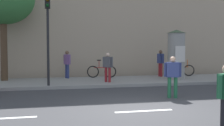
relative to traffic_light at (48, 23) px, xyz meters
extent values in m
plane|color=#38383A|center=(2.87, -5.24, -3.07)|extent=(80.00, 80.00, 0.00)
cube|color=gray|center=(2.87, 1.76, -2.99)|extent=(36.00, 4.00, 0.15)
cube|color=silver|center=(-1.13, -5.24, -3.06)|extent=(1.80, 0.16, 0.01)
cube|color=silver|center=(2.87, -5.24, -3.06)|extent=(1.80, 0.16, 0.01)
cube|color=tan|center=(2.87, 6.76, 2.38)|extent=(36.00, 5.00, 10.90)
cylinder|color=black|center=(0.00, 0.11, -1.12)|extent=(0.12, 0.12, 3.59)
cube|color=black|center=(0.00, -0.07, 1.05)|extent=(0.24, 0.24, 0.75)
sphere|color=#3C2906|center=(0.00, -0.20, 1.04)|extent=(0.16, 0.16, 0.16)
sphere|color=#07330F|center=(0.00, -0.20, 0.80)|extent=(0.16, 0.16, 0.16)
cylinder|color=gray|center=(7.14, 1.35, -1.59)|extent=(0.98, 0.98, 2.64)
cone|color=#334C33|center=(7.14, 1.35, -0.17)|extent=(1.07, 1.07, 0.20)
cube|color=silver|center=(7.14, 0.85, -1.46)|extent=(0.59, 0.02, 0.90)
cylinder|color=#4C3826|center=(-2.40, 2.74, -1.38)|extent=(0.36, 0.36, 3.08)
cylinder|color=#1E5938|center=(4.55, -3.39, -2.67)|extent=(0.14, 0.14, 0.80)
cylinder|color=#1E5938|center=(4.77, -3.46, -2.67)|extent=(0.14, 0.14, 0.80)
cube|color=navy|center=(4.66, -3.42, -1.98)|extent=(0.52, 0.38, 0.57)
cylinder|color=navy|center=(4.39, -3.34, -1.98)|extent=(0.09, 0.09, 0.54)
cylinder|color=navy|center=(4.93, -3.51, -1.98)|extent=(0.09, 0.09, 0.54)
sphere|color=tan|center=(4.66, -3.42, -1.59)|extent=(0.22, 0.22, 0.22)
cylinder|color=black|center=(3.88, -7.63, -2.68)|extent=(0.14, 0.14, 0.77)
cylinder|color=#1E5938|center=(3.74, -7.68, -2.03)|extent=(0.09, 0.09, 0.52)
cylinder|color=maroon|center=(3.08, 0.70, -2.53)|extent=(0.14, 0.14, 0.78)
cylinder|color=maroon|center=(2.93, 0.88, -2.53)|extent=(0.14, 0.14, 0.78)
cube|color=#4C4C51|center=(3.01, 0.79, -1.87)|extent=(0.49, 0.52, 0.55)
cylinder|color=#4C4C51|center=(3.19, 0.58, -1.87)|extent=(0.09, 0.09, 0.52)
cylinder|color=#4C4C51|center=(2.82, 1.01, -1.87)|extent=(0.09, 0.09, 0.52)
sphere|color=beige|center=(3.01, 0.79, -1.49)|extent=(0.21, 0.21, 0.21)
cylinder|color=maroon|center=(6.85, 3.06, -2.49)|extent=(0.14, 0.14, 0.84)
cylinder|color=maroon|center=(6.87, 2.83, -2.49)|extent=(0.14, 0.14, 0.84)
cube|color=navy|center=(6.86, 2.95, -1.77)|extent=(0.29, 0.49, 0.60)
cylinder|color=navy|center=(6.83, 3.22, -1.77)|extent=(0.09, 0.09, 0.57)
cylinder|color=navy|center=(6.89, 2.67, -1.77)|extent=(0.09, 0.09, 0.57)
sphere|color=brown|center=(6.86, 2.95, -1.36)|extent=(0.23, 0.23, 0.23)
cylinder|color=navy|center=(0.99, 3.30, -2.50)|extent=(0.14, 0.14, 0.83)
cylinder|color=navy|center=(1.08, 3.09, -2.50)|extent=(0.14, 0.14, 0.83)
cube|color=#724C84|center=(1.04, 3.19, -1.80)|extent=(0.40, 0.51, 0.59)
cylinder|color=#724C84|center=(0.93, 3.45, -1.80)|extent=(0.09, 0.09, 0.56)
cylinder|color=#724C84|center=(1.14, 2.94, -1.80)|extent=(0.09, 0.09, 0.56)
sphere|color=brown|center=(1.04, 3.19, -1.39)|extent=(0.22, 0.22, 0.22)
torus|color=black|center=(2.58, 3.14, -2.56)|extent=(0.72, 0.18, 0.72)
torus|color=black|center=(3.61, 2.97, -2.56)|extent=(0.72, 0.18, 0.72)
cylinder|color=maroon|center=(3.09, 3.06, -2.31)|extent=(0.94, 0.20, 0.04)
cylinder|color=maroon|center=(2.94, 3.08, -2.11)|extent=(0.04, 0.04, 0.45)
cylinder|color=maroon|center=(3.51, 2.99, -2.11)|extent=(0.04, 0.04, 0.50)
cube|color=black|center=(2.94, 3.08, -1.86)|extent=(0.25, 0.14, 0.06)
torus|color=black|center=(7.74, 3.02, -2.56)|extent=(0.72, 0.20, 0.72)
torus|color=black|center=(8.77, 2.82, -2.56)|extent=(0.72, 0.20, 0.72)
cylinder|color=#D85919|center=(8.25, 2.92, -2.31)|extent=(0.94, 0.22, 0.04)
cylinder|color=#D85919|center=(8.10, 2.95, -2.11)|extent=(0.04, 0.04, 0.45)
cylinder|color=#D85919|center=(8.66, 2.84, -2.11)|extent=(0.04, 0.04, 0.50)
cube|color=black|center=(8.10, 2.95, -1.86)|extent=(0.25, 0.14, 0.06)
camera|label=1|loc=(0.22, -12.72, -1.22)|focal=42.55mm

